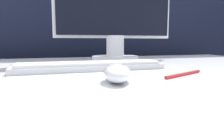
{
  "coord_description": "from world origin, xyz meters",
  "views": [
    {
      "loc": [
        -0.09,
        -0.62,
        0.85
      ],
      "look_at": [
        0.06,
        -0.17,
        0.79
      ],
      "focal_mm": 35.0,
      "sensor_mm": 36.0,
      "label": 1
    }
  ],
  "objects": [
    {
      "name": "partition_panel",
      "position": [
        0.0,
        0.68,
        0.72
      ],
      "size": [
        5.0,
        0.03,
        1.44
      ],
      "color": "black",
      "rests_on": "ground_plane"
    },
    {
      "name": "computer_mouse_near",
      "position": [
        0.06,
        -0.2,
        0.78
      ],
      "size": [
        0.09,
        0.13,
        0.04
      ],
      "rotation": [
        0.0,
        0.0,
        -0.27
      ],
      "color": "white",
      "rests_on": "desk"
    },
    {
      "name": "pen",
      "position": [
        0.24,
        -0.17,
        0.77
      ],
      "size": [
        0.15,
        0.08,
        0.01
      ],
      "rotation": [
        0.0,
        0.0,
        0.45
      ],
      "color": "red",
      "rests_on": "desk"
    },
    {
      "name": "keyboard",
      "position": [
        0.05,
        0.01,
        0.78
      ],
      "size": [
        0.44,
        0.13,
        0.02
      ],
      "rotation": [
        0.0,
        0.0,
        0.02
      ],
      "color": "silver",
      "rests_on": "desk"
    }
  ]
}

